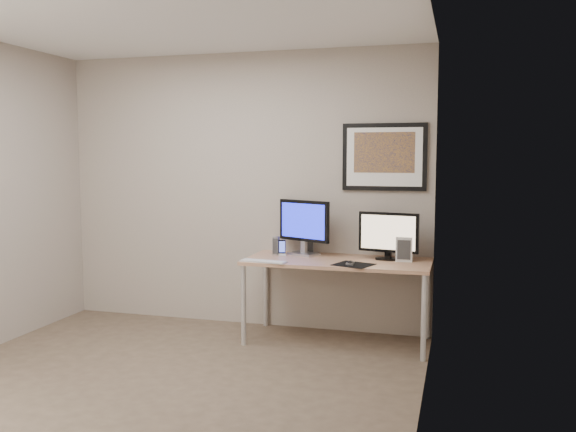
# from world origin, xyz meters

# --- Properties ---
(floor) EXTENTS (3.60, 3.60, 0.00)m
(floor) POSITION_xyz_m (0.00, 0.00, 0.00)
(floor) COLOR brown
(floor) RESTS_ON ground
(room) EXTENTS (3.60, 3.60, 3.60)m
(room) POSITION_xyz_m (0.00, 0.45, 1.64)
(room) COLOR white
(room) RESTS_ON ground
(desk) EXTENTS (1.60, 0.70, 0.73)m
(desk) POSITION_xyz_m (1.00, 1.35, 0.66)
(desk) COLOR #A16C4E
(desk) RESTS_ON floor
(framed_art) EXTENTS (0.75, 0.04, 0.60)m
(framed_art) POSITION_xyz_m (1.35, 1.68, 1.62)
(framed_art) COLOR black
(framed_art) RESTS_ON room
(monitor_large) EXTENTS (0.51, 0.27, 0.50)m
(monitor_large) POSITION_xyz_m (0.65, 1.52, 1.01)
(monitor_large) COLOR #ADACB1
(monitor_large) RESTS_ON desk
(monitor_tv) EXTENTS (0.53, 0.16, 0.42)m
(monitor_tv) POSITION_xyz_m (1.42, 1.46, 0.95)
(monitor_tv) COLOR black
(monitor_tv) RESTS_ON desk
(speaker_left) EXTENTS (0.08, 0.08, 0.17)m
(speaker_left) POSITION_xyz_m (0.41, 1.45, 0.81)
(speaker_left) COLOR #ADACB1
(speaker_left) RESTS_ON desk
(speaker_right) EXTENTS (0.09, 0.09, 0.18)m
(speaker_right) POSITION_xyz_m (0.68, 1.65, 0.82)
(speaker_right) COLOR #ADACB1
(speaker_right) RESTS_ON desk
(phone_dock) EXTENTS (0.08, 0.08, 0.14)m
(phone_dock) POSITION_xyz_m (0.47, 1.45, 0.80)
(phone_dock) COLOR black
(phone_dock) RESTS_ON desk
(keyboard) EXTENTS (0.42, 0.16, 0.01)m
(keyboard) POSITION_xyz_m (0.41, 1.06, 0.74)
(keyboard) COLOR #B8B8BD
(keyboard) RESTS_ON desk
(mousepad) EXTENTS (0.37, 0.35, 0.00)m
(mousepad) POSITION_xyz_m (1.17, 1.14, 0.73)
(mousepad) COLOR black
(mousepad) RESTS_ON desk
(mouse) EXTENTS (0.06, 0.10, 0.03)m
(mouse) POSITION_xyz_m (1.15, 1.13, 0.75)
(mouse) COLOR black
(mouse) RESTS_ON mousepad
(fan_unit) EXTENTS (0.14, 0.10, 0.21)m
(fan_unit) POSITION_xyz_m (1.56, 1.44, 0.84)
(fan_unit) COLOR silver
(fan_unit) RESTS_ON desk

